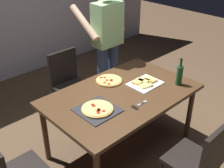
{
  "coord_description": "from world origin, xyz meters",
  "views": [
    {
      "loc": [
        -1.82,
        -1.78,
        2.29
      ],
      "look_at": [
        0.0,
        0.15,
        0.8
      ],
      "focal_mm": 44.81,
      "sensor_mm": 36.0,
      "label": 1
    }
  ],
  "objects_px": {
    "chair_far_side": "(68,80)",
    "pepperoni_pizza_on_tray": "(97,109)",
    "dining_table": "(122,99)",
    "chair_near_camera": "(201,159)",
    "kitchen_scissors": "(138,106)",
    "wine_bottle": "(179,75)",
    "second_pizza_plain": "(109,80)",
    "person_serving_pizza": "(107,41)"
  },
  "relations": [
    {
      "from": "kitchen_scissors",
      "to": "dining_table",
      "type": "bearing_deg",
      "value": 77.18
    },
    {
      "from": "chair_far_side",
      "to": "pepperoni_pizza_on_tray",
      "type": "distance_m",
      "value": 1.16
    },
    {
      "from": "chair_far_side",
      "to": "pepperoni_pizza_on_tray",
      "type": "xyz_separation_m",
      "value": [
        -0.4,
        -1.06,
        0.25
      ]
    },
    {
      "from": "second_pizza_plain",
      "to": "dining_table",
      "type": "bearing_deg",
      "value": -105.7
    },
    {
      "from": "person_serving_pizza",
      "to": "second_pizza_plain",
      "type": "xyz_separation_m",
      "value": [
        -0.42,
        -0.49,
        -0.24
      ]
    },
    {
      "from": "pepperoni_pizza_on_tray",
      "to": "kitchen_scissors",
      "type": "distance_m",
      "value": 0.4
    },
    {
      "from": "chair_far_side",
      "to": "pepperoni_pizza_on_tray",
      "type": "bearing_deg",
      "value": -110.66
    },
    {
      "from": "chair_far_side",
      "to": "dining_table",
      "type": "bearing_deg",
      "value": -90.0
    },
    {
      "from": "second_pizza_plain",
      "to": "wine_bottle",
      "type": "bearing_deg",
      "value": -48.57
    },
    {
      "from": "chair_far_side",
      "to": "wine_bottle",
      "type": "distance_m",
      "value": 1.47
    },
    {
      "from": "pepperoni_pizza_on_tray",
      "to": "second_pizza_plain",
      "type": "xyz_separation_m",
      "value": [
        0.48,
        0.35,
        -0.0
      ]
    },
    {
      "from": "pepperoni_pizza_on_tray",
      "to": "wine_bottle",
      "type": "bearing_deg",
      "value": -13.19
    },
    {
      "from": "second_pizza_plain",
      "to": "kitchen_scissors",
      "type": "bearing_deg",
      "value": -104.27
    },
    {
      "from": "wine_bottle",
      "to": "second_pizza_plain",
      "type": "height_order",
      "value": "wine_bottle"
    },
    {
      "from": "chair_near_camera",
      "to": "pepperoni_pizza_on_tray",
      "type": "bearing_deg",
      "value": 113.4
    },
    {
      "from": "chair_far_side",
      "to": "second_pizza_plain",
      "type": "distance_m",
      "value": 0.76
    },
    {
      "from": "chair_near_camera",
      "to": "pepperoni_pizza_on_tray",
      "type": "relative_size",
      "value": 2.44
    },
    {
      "from": "wine_bottle",
      "to": "second_pizza_plain",
      "type": "distance_m",
      "value": 0.79
    },
    {
      "from": "pepperoni_pizza_on_tray",
      "to": "second_pizza_plain",
      "type": "distance_m",
      "value": 0.6
    },
    {
      "from": "kitchen_scissors",
      "to": "chair_near_camera",
      "type": "bearing_deg",
      "value": -84.78
    },
    {
      "from": "kitchen_scissors",
      "to": "person_serving_pizza",
      "type": "bearing_deg",
      "value": 62.04
    },
    {
      "from": "chair_far_side",
      "to": "wine_bottle",
      "type": "bearing_deg",
      "value": -65.23
    },
    {
      "from": "wine_bottle",
      "to": "kitchen_scissors",
      "type": "xyz_separation_m",
      "value": [
        -0.66,
        0.02,
        -0.11
      ]
    },
    {
      "from": "kitchen_scissors",
      "to": "wine_bottle",
      "type": "bearing_deg",
      "value": -1.51
    },
    {
      "from": "chair_far_side",
      "to": "kitchen_scissors",
      "type": "height_order",
      "value": "chair_far_side"
    },
    {
      "from": "kitchen_scissors",
      "to": "second_pizza_plain",
      "type": "xyz_separation_m",
      "value": [
        0.14,
        0.57,
        0.01
      ]
    },
    {
      "from": "dining_table",
      "to": "chair_near_camera",
      "type": "relative_size",
      "value": 1.79
    },
    {
      "from": "dining_table",
      "to": "kitchen_scissors",
      "type": "height_order",
      "value": "kitchen_scissors"
    },
    {
      "from": "pepperoni_pizza_on_tray",
      "to": "kitchen_scissors",
      "type": "relative_size",
      "value": 1.91
    },
    {
      "from": "dining_table",
      "to": "chair_far_side",
      "type": "bearing_deg",
      "value": 90.0
    },
    {
      "from": "chair_far_side",
      "to": "kitchen_scissors",
      "type": "distance_m",
      "value": 1.3
    },
    {
      "from": "chair_near_camera",
      "to": "second_pizza_plain",
      "type": "xyz_separation_m",
      "value": [
        0.08,
        1.28,
        0.25
      ]
    },
    {
      "from": "kitchen_scissors",
      "to": "pepperoni_pizza_on_tray",
      "type": "bearing_deg",
      "value": 147.19
    },
    {
      "from": "chair_far_side",
      "to": "kitchen_scissors",
      "type": "relative_size",
      "value": 4.67
    },
    {
      "from": "pepperoni_pizza_on_tray",
      "to": "kitchen_scissors",
      "type": "height_order",
      "value": "pepperoni_pizza_on_tray"
    },
    {
      "from": "person_serving_pizza",
      "to": "second_pizza_plain",
      "type": "bearing_deg",
      "value": -130.44
    },
    {
      "from": "dining_table",
      "to": "pepperoni_pizza_on_tray",
      "type": "distance_m",
      "value": 0.42
    },
    {
      "from": "wine_bottle",
      "to": "kitchen_scissors",
      "type": "distance_m",
      "value": 0.67
    },
    {
      "from": "dining_table",
      "to": "person_serving_pizza",
      "type": "height_order",
      "value": "person_serving_pizza"
    },
    {
      "from": "dining_table",
      "to": "person_serving_pizza",
      "type": "xyz_separation_m",
      "value": [
        0.5,
        0.77,
        0.32
      ]
    },
    {
      "from": "chair_near_camera",
      "to": "person_serving_pizza",
      "type": "distance_m",
      "value": 1.9
    },
    {
      "from": "chair_near_camera",
      "to": "chair_far_side",
      "type": "distance_m",
      "value": 1.99
    }
  ]
}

